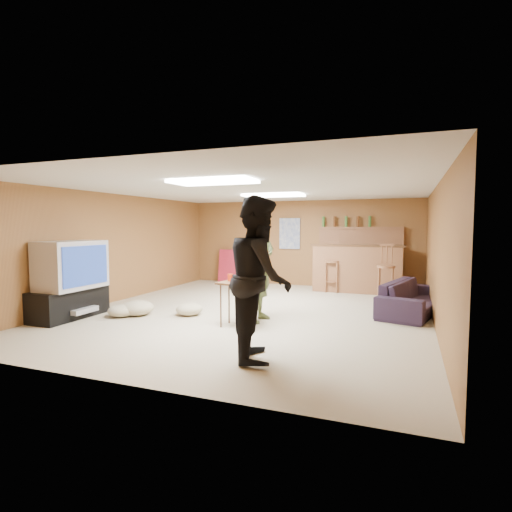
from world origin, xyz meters
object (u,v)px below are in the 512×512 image
(bar_counter, at_px, (357,269))
(person_black, at_px, (260,278))
(person_olive, at_px, (258,259))
(tray_table, at_px, (237,304))
(tv_body, at_px, (71,265))
(sofa, at_px, (413,298))

(bar_counter, relative_size, person_black, 1.06)
(bar_counter, bearing_deg, person_olive, -108.60)
(bar_counter, relative_size, tray_table, 2.91)
(person_black, bearing_deg, tv_body, 57.79)
(tray_table, bearing_deg, tv_body, -170.33)
(tv_body, bearing_deg, bar_counter, 47.00)
(tv_body, relative_size, tray_table, 1.60)
(person_olive, distance_m, tray_table, 0.83)
(bar_counter, relative_size, person_olive, 1.00)
(person_olive, distance_m, person_black, 1.85)
(tv_body, relative_size, person_black, 0.58)
(person_black, bearing_deg, person_olive, 1.00)
(sofa, bearing_deg, tray_table, 141.99)
(person_black, xyz_separation_m, tray_table, (-0.84, 1.25, -0.60))
(bar_counter, height_order, sofa, bar_counter)
(tv_body, distance_m, person_black, 3.72)
(sofa, xyz_separation_m, tray_table, (-2.55, -1.94, 0.06))
(person_olive, xyz_separation_m, tray_table, (-0.17, -0.47, -0.66))
(tv_body, bearing_deg, person_black, -12.01)
(tv_body, height_order, sofa, tv_body)
(person_olive, bearing_deg, bar_counter, -13.80)
(sofa, bearing_deg, bar_counter, 45.30)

